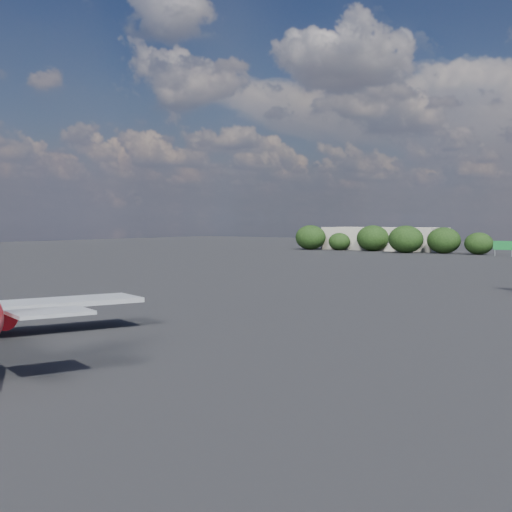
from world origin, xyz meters
The scene contains 3 objects.
ground centered at (0.00, 60.00, 0.00)m, with size 500.00×500.00×0.00m, color black.
terminal_building centered at (-65.00, 192.00, 4.00)m, with size 42.00×16.00×8.00m.
highway_sign centered at (-18.00, 176.00, 3.13)m, with size 6.00×0.30×4.50m.
Camera 1 is at (51.11, -33.88, 11.03)m, focal length 50.00 mm.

